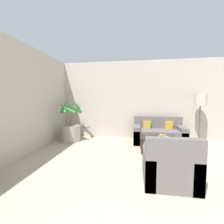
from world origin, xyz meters
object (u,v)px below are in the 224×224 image
potted_palm (71,128)px  armchair (169,167)px  sofa_loveseat (158,134)px  apple_red (161,134)px  coffee_table (158,140)px  orange_fruit (161,135)px  fruit_bowl (163,137)px  ottoman (159,154)px  apple_green (165,135)px  floor_lamp (200,102)px

potted_palm → armchair: size_ratio=1.73×
sofa_loveseat → apple_red: (-0.06, -0.88, 0.19)m
coffee_table → orange_fruit: bearing=-60.6°
orange_fruit → armchair: size_ratio=0.10×
apple_red → armchair: size_ratio=0.09×
fruit_bowl → armchair: armchair is taller
coffee_table → ottoman: size_ratio=1.45×
coffee_table → orange_fruit: 0.20m
apple_red → apple_green: bearing=-18.8°
apple_red → apple_green: apple_red is taller
floor_lamp → apple_green: size_ratio=23.45×
floor_lamp → apple_red: floor_lamp is taller
sofa_loveseat → floor_lamp: (1.22, 0.07, 1.02)m
armchair → floor_lamp: bearing=59.9°
fruit_bowl → orange_fruit: 0.10m
coffee_table → apple_green: (0.16, -0.03, 0.13)m
orange_fruit → potted_palm: bearing=163.9°
sofa_loveseat → orange_fruit: size_ratio=18.27×
potted_palm → apple_green: 2.92m
coffee_table → armchair: size_ratio=1.10×
orange_fruit → armchair: armchair is taller
potted_palm → orange_fruit: bearing=-16.1°
fruit_bowl → sofa_loveseat: bearing=89.3°
coffee_table → armchair: 1.45m
floor_lamp → ottoman: (-1.42, -1.63, -1.11)m
potted_palm → fruit_bowl: (2.80, -0.73, -0.02)m
potted_palm → sofa_loveseat: (2.81, 0.20, -0.16)m
floor_lamp → fruit_bowl: bearing=-140.7°
coffee_table → orange_fruit: size_ratio=10.72×
floor_lamp → coffee_table: size_ratio=1.70×
fruit_bowl → apple_red: bearing=125.5°
potted_palm → armchair: potted_palm is taller
potted_palm → ottoman: 2.95m
apple_red → ottoman: bearing=-102.2°
potted_palm → ottoman: size_ratio=2.26×
apple_red → armchair: bearing=-94.4°
fruit_bowl → apple_green: bearing=48.3°
armchair → apple_green: bearing=82.5°
ottoman → fruit_bowl: bearing=73.0°
orange_fruit → ottoman: bearing=-102.7°
orange_fruit → ottoman: 0.65m
potted_palm → ottoman: bearing=-27.6°
coffee_table → armchair: bearing=-91.0°
fruit_bowl → apple_red: (-0.04, 0.06, 0.06)m
apple_green → ottoman: 0.75m
floor_lamp → orange_fruit: size_ratio=18.27×
potted_palm → apple_red: size_ratio=18.38×
apple_red → apple_green: (0.07, -0.03, -0.01)m
fruit_bowl → armchair: 1.40m
armchair → sofa_loveseat: bearing=85.9°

